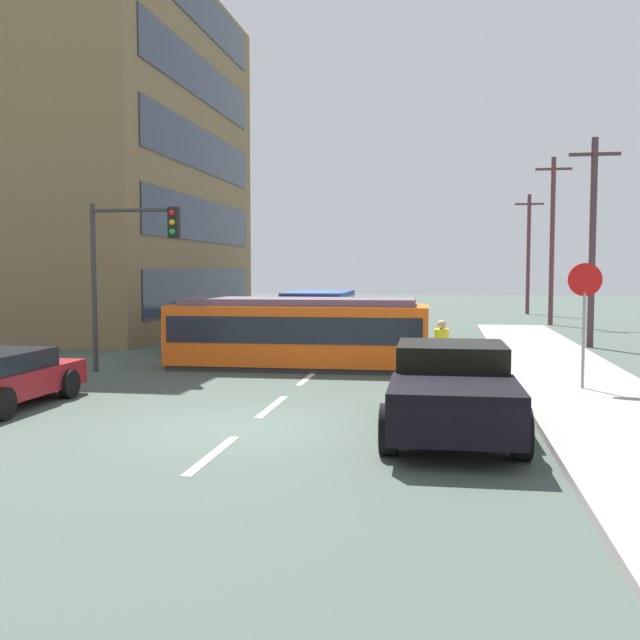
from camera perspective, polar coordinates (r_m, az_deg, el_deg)
ground_plane at (r=23.09m, az=0.82°, el=-3.15°), size 120.00×120.00×0.00m
sidewalk_curb_right at (r=19.14m, az=19.50°, el=-4.66°), size 3.20×36.00×0.14m
lane_stripe_0 at (r=11.56m, az=-8.43°, el=-10.43°), size 0.16×2.40×0.01m
lane_stripe_1 at (r=15.33m, az=-3.77°, el=-6.81°), size 0.16×2.40×0.01m
lane_stripe_2 at (r=19.18m, az=-1.01°, el=-4.60°), size 0.16×2.40×0.01m
lane_stripe_3 at (r=27.06m, az=2.12°, el=-2.08°), size 0.16×2.40×0.01m
lane_stripe_4 at (r=32.99m, az=3.48°, el=-0.99°), size 0.16×2.40×0.01m
corner_building at (r=37.50m, az=-19.97°, el=11.63°), size 14.60×16.78×16.00m
streetcar_tram at (r=21.16m, az=-1.65°, el=-0.93°), size 7.51×2.69×2.04m
city_bus at (r=30.92m, az=-0.05°, el=0.72°), size 2.63×5.13×1.93m
pedestrian_crossing at (r=17.61m, az=9.54°, el=-2.35°), size 0.50×0.36×1.67m
pickup_truck_parked at (r=12.86m, az=10.31°, el=-5.37°), size 2.34×5.03×1.55m
parked_sedan_mid at (r=26.11m, az=-9.06°, el=-0.99°), size 1.96×4.04×1.19m
parked_sedan_far at (r=32.44m, az=-6.75°, el=0.00°), size 2.08×4.35×1.19m
parked_sedan_furthest at (r=37.74m, az=-4.05°, el=0.58°), size 2.05×4.04×1.19m
stop_sign at (r=17.67m, az=20.06°, el=1.55°), size 0.76×0.07×2.88m
traffic_light_mast at (r=20.78m, az=-14.83°, el=5.02°), size 2.58×0.33×4.69m
utility_pole_mid at (r=28.39m, az=20.61°, el=6.01°), size 1.80×0.24×7.63m
utility_pole_far at (r=39.25m, az=17.77°, el=6.15°), size 1.80×0.24×8.57m
utility_pole_distant at (r=48.35m, az=16.05°, el=5.17°), size 1.80×0.24×7.61m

